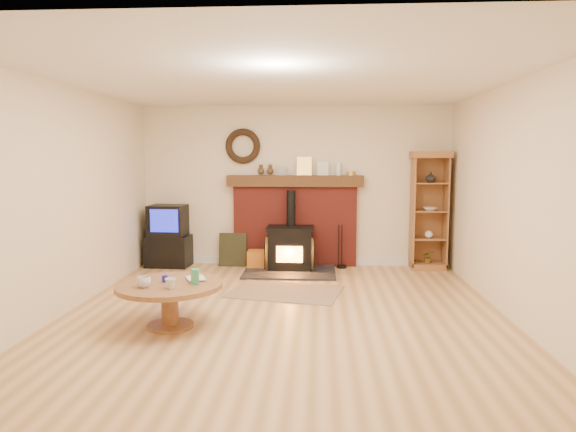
# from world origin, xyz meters

# --- Properties ---
(ground) EXTENTS (5.50, 5.50, 0.00)m
(ground) POSITION_xyz_m (0.00, 0.00, 0.00)
(ground) COLOR #AC7D47
(ground) RESTS_ON ground
(room_shell) EXTENTS (5.02, 5.52, 2.61)m
(room_shell) POSITION_xyz_m (-0.02, 0.09, 1.72)
(room_shell) COLOR beige
(room_shell) RESTS_ON ground
(chimney_breast) EXTENTS (2.20, 0.22, 1.78)m
(chimney_breast) POSITION_xyz_m (0.00, 2.67, 0.80)
(chimney_breast) COLOR maroon
(chimney_breast) RESTS_ON ground
(wood_stove) EXTENTS (1.40, 1.00, 1.25)m
(wood_stove) POSITION_xyz_m (-0.05, 2.27, 0.33)
(wood_stove) COLOR black
(wood_stove) RESTS_ON ground
(area_rug) EXTENTS (1.59, 1.24, 0.01)m
(area_rug) POSITION_xyz_m (-0.05, 0.96, 0.01)
(area_rug) COLOR brown
(area_rug) RESTS_ON ground
(tv_unit) EXTENTS (0.71, 0.52, 1.00)m
(tv_unit) POSITION_xyz_m (-2.05, 2.47, 0.48)
(tv_unit) COLOR black
(tv_unit) RESTS_ON ground
(curio_cabinet) EXTENTS (0.60, 0.43, 1.86)m
(curio_cabinet) POSITION_xyz_m (2.13, 2.55, 0.93)
(curio_cabinet) COLOR #976131
(curio_cabinet) RESTS_ON ground
(firelog_box) EXTENTS (0.47, 0.30, 0.29)m
(firelog_box) POSITION_xyz_m (-0.51, 2.40, 0.14)
(firelog_box) COLOR gold
(firelog_box) RESTS_ON ground
(leaning_painting) EXTENTS (0.45, 0.12, 0.54)m
(leaning_painting) POSITION_xyz_m (-1.01, 2.55, 0.27)
(leaning_painting) COLOR black
(leaning_painting) RESTS_ON ground
(fire_tools) EXTENTS (0.16, 0.16, 0.70)m
(fire_tools) POSITION_xyz_m (0.75, 2.50, 0.11)
(fire_tools) COLOR black
(fire_tools) RESTS_ON ground
(coffee_table) EXTENTS (1.11, 1.11, 0.63)m
(coffee_table) POSITION_xyz_m (-1.16, -0.50, 0.38)
(coffee_table) COLOR brown
(coffee_table) RESTS_ON ground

